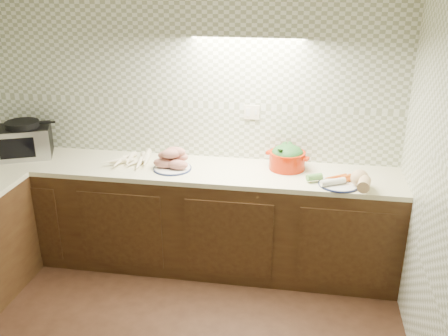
% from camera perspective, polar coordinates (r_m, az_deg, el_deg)
% --- Properties ---
extents(room, '(3.60, 3.60, 2.60)m').
position_cam_1_polar(room, '(2.57, -13.60, 2.89)').
color(room, black).
rests_on(room, ground).
extents(counter, '(3.60, 3.60, 0.90)m').
position_cam_1_polar(counter, '(3.90, -17.63, -9.90)').
color(counter, black).
rests_on(counter, ground).
extents(toaster_oven, '(0.54, 0.49, 0.31)m').
position_cam_1_polar(toaster_oven, '(4.69, -21.85, 2.98)').
color(toaster_oven, black).
rests_on(toaster_oven, counter).
extents(parsnip_pile, '(0.46, 0.36, 0.08)m').
position_cam_1_polar(parsnip_pile, '(4.27, -10.92, 0.80)').
color(parsnip_pile, '#F8F1C5').
rests_on(parsnip_pile, counter).
extents(sweet_potato_plate, '(0.32, 0.32, 0.19)m').
position_cam_1_polar(sweet_potato_plate, '(4.11, -5.89, 0.89)').
color(sweet_potato_plate, '#141C43').
rests_on(sweet_potato_plate, counter).
extents(onion_bowl, '(0.13, 0.13, 0.10)m').
position_cam_1_polar(onion_bowl, '(4.27, -5.60, 1.19)').
color(onion_bowl, black).
rests_on(onion_bowl, counter).
extents(dutch_oven, '(0.37, 0.37, 0.21)m').
position_cam_1_polar(dutch_oven, '(4.11, 7.24, 1.21)').
color(dutch_oven, '#AB1B01').
rests_on(dutch_oven, counter).
extents(veg_plate, '(0.51, 0.34, 0.14)m').
position_cam_1_polar(veg_plate, '(3.88, 14.00, -1.32)').
color(veg_plate, '#141C43').
rests_on(veg_plate, counter).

